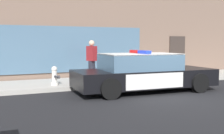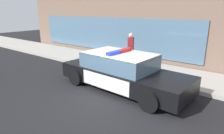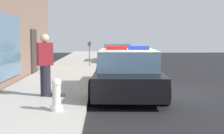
{
  "view_description": "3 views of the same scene",
  "coord_description": "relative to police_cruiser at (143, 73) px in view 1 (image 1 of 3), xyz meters",
  "views": [
    {
      "loc": [
        -5.42,
        -7.6,
        1.79
      ],
      "look_at": [
        -0.78,
        2.7,
        0.79
      ],
      "focal_mm": 45.36,
      "sensor_mm": 36.0,
      "label": 1
    },
    {
      "loc": [
        3.85,
        -4.69,
        2.94
      ],
      "look_at": [
        -0.97,
        1.53,
        0.64
      ],
      "focal_mm": 31.39,
      "sensor_mm": 36.0,
      "label": 2
    },
    {
      "loc": [
        -9.79,
        1.94,
        1.79
      ],
      "look_at": [
        -0.95,
        1.69,
        0.91
      ],
      "focal_mm": 49.43,
      "sensor_mm": 36.0,
      "label": 3
    }
  ],
  "objects": [
    {
      "name": "ground",
      "position": [
        0.22,
        -1.19,
        -0.68
      ],
      "size": [
        48.0,
        48.0,
        0.0
      ],
      "primitive_type": "plane",
      "color": "black"
    },
    {
      "name": "police_cruiser",
      "position": [
        0.0,
        0.0,
        0.0
      ],
      "size": [
        5.2,
        2.29,
        1.49
      ],
      "rotation": [
        0.0,
        0.0,
        -0.05
      ],
      "color": "black",
      "rests_on": "ground"
    },
    {
      "name": "sidewalk",
      "position": [
        0.22,
        2.51,
        -0.61
      ],
      "size": [
        48.0,
        2.72,
        0.15
      ],
      "primitive_type": "cube",
      "color": "#B2ADA3",
      "rests_on": "ground"
    },
    {
      "name": "pedestrian_on_sidewalk",
      "position": [
        -1.11,
        2.35,
        0.33
      ],
      "size": [
        0.4,
        0.47,
        1.71
      ],
      "rotation": [
        0.0,
        0.0,
        0.41
      ],
      "color": "#23232D",
      "rests_on": "sidewalk"
    },
    {
      "name": "fire_hydrant",
      "position": [
        -2.82,
        1.79,
        -0.18
      ],
      "size": [
        0.34,
        0.39,
        0.73
      ],
      "color": "silver",
      "rests_on": "sidewalk"
    }
  ]
}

